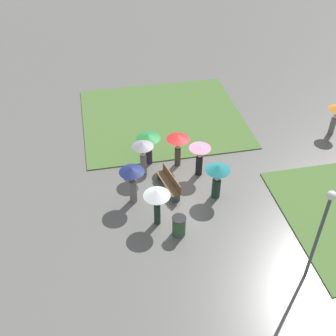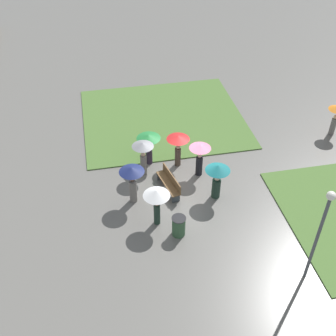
% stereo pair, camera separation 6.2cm
% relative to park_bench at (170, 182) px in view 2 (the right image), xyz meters
% --- Properties ---
extents(ground_plane, '(90.00, 90.00, 0.00)m').
position_rel_park_bench_xyz_m(ground_plane, '(-0.63, 0.58, -0.48)').
color(ground_plane, '#66635E').
extents(lawn_patch_near, '(8.14, 9.26, 0.06)m').
position_rel_park_bench_xyz_m(lawn_patch_near, '(-6.24, 0.86, -0.45)').
color(lawn_patch_near, '#4C7033').
rests_on(lawn_patch_near, ground_plane).
extents(park_bench, '(1.98, 0.84, 0.90)m').
position_rel_park_bench_xyz_m(park_bench, '(0.00, 0.00, 0.00)').
color(park_bench, brown).
rests_on(park_bench, ground_plane).
extents(lamp_post, '(0.32, 0.32, 4.35)m').
position_rel_park_bench_xyz_m(lamp_post, '(5.86, 4.12, 2.33)').
color(lamp_post, '#474C51').
rests_on(lamp_post, ground_plane).
extents(trash_bin, '(0.60, 0.60, 0.95)m').
position_rel_park_bench_xyz_m(trash_bin, '(2.82, -0.18, 0.00)').
color(trash_bin, '#335638').
rests_on(trash_bin, ground_plane).
extents(crowd_person_red, '(1.14, 1.14, 1.78)m').
position_rel_park_bench_xyz_m(crowd_person_red, '(-1.78, 0.78, 0.88)').
color(crowd_person_red, '#47382D').
rests_on(crowd_person_red, ground_plane).
extents(crowd_person_white, '(1.14, 1.14, 1.89)m').
position_rel_park_bench_xyz_m(crowd_person_white, '(2.01, -0.95, 1.04)').
color(crowd_person_white, '#1E3328').
rests_on(crowd_person_white, ground_plane).
extents(crowd_person_grey, '(1.05, 1.05, 1.88)m').
position_rel_park_bench_xyz_m(crowd_person_grey, '(-1.41, -1.01, 0.90)').
color(crowd_person_grey, slate).
rests_on(crowd_person_grey, ground_plane).
extents(crowd_person_teal, '(1.13, 1.13, 1.85)m').
position_rel_park_bench_xyz_m(crowd_person_teal, '(0.88, 2.00, 0.85)').
color(crowd_person_teal, '#1E3328').
rests_on(crowd_person_teal, ground_plane).
extents(crowd_person_pink, '(1.05, 1.05, 1.81)m').
position_rel_park_bench_xyz_m(crowd_person_pink, '(-0.84, 1.64, 0.82)').
color(crowd_person_pink, black).
rests_on(crowd_person_pink, ground_plane).
extents(crowd_person_navy, '(1.13, 1.13, 1.96)m').
position_rel_park_bench_xyz_m(crowd_person_navy, '(0.42, -1.77, 0.95)').
color(crowd_person_navy, slate).
rests_on(crowd_person_navy, ground_plane).
extents(crowd_person_green, '(1.20, 1.20, 1.73)m').
position_rel_park_bench_xyz_m(crowd_person_green, '(-2.21, -0.60, 0.84)').
color(crowd_person_green, '#2D2333').
rests_on(crowd_person_green, ground_plane).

